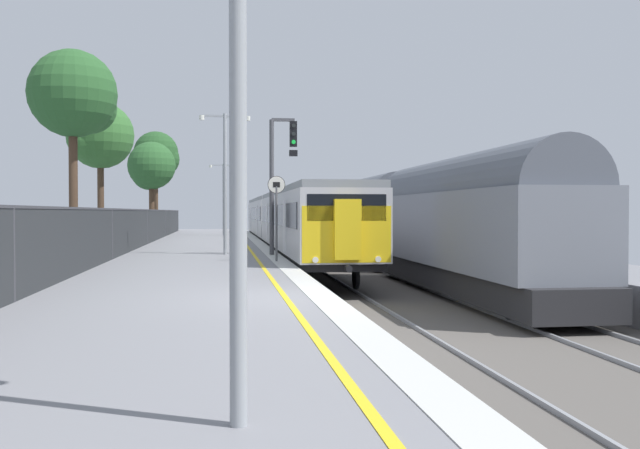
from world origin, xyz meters
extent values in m
cube|color=gray|center=(-2.50, 0.00, -0.50)|extent=(6.40, 110.00, 1.00)
cube|color=silver|center=(0.40, 0.00, 0.01)|extent=(0.60, 110.00, 0.01)
cube|color=yellow|center=(-0.35, 0.00, 0.01)|extent=(0.12, 110.00, 0.01)
cube|color=#56514C|center=(6.20, 0.00, -1.10)|extent=(11.00, 110.00, 0.20)
cube|color=gray|center=(1.38, 0.00, -0.96)|extent=(0.07, 110.00, 0.08)
cube|color=gray|center=(2.82, 0.00, -0.96)|extent=(0.07, 110.00, 0.08)
cube|color=gray|center=(5.38, 0.00, -0.96)|extent=(0.07, 110.00, 0.08)
cube|color=gray|center=(6.82, 0.00, -0.96)|extent=(0.07, 110.00, 0.08)
cube|color=#B7B7BC|center=(2.10, 16.67, 1.27)|extent=(2.80, 19.91, 2.30)
cube|color=black|center=(2.10, 16.67, -0.01)|extent=(2.64, 19.31, 0.25)
cube|color=gray|center=(2.10, 16.67, 2.54)|extent=(2.68, 19.91, 0.24)
cube|color=black|center=(0.69, 16.67, 1.57)|extent=(0.02, 18.31, 0.84)
cube|color=silver|center=(0.69, 11.69, 1.17)|extent=(0.03, 1.10, 1.90)
cube|color=silver|center=(0.69, 21.64, 1.17)|extent=(0.03, 1.10, 1.90)
cylinder|color=black|center=(1.32, 9.31, -0.50)|extent=(0.12, 0.84, 0.84)
cylinder|color=black|center=(2.88, 9.31, -0.50)|extent=(0.12, 0.84, 0.84)
cylinder|color=black|center=(1.32, 24.02, -0.50)|extent=(0.12, 0.84, 0.84)
cylinder|color=black|center=(2.88, 24.02, -0.50)|extent=(0.12, 0.84, 0.84)
cube|color=#B7B7BC|center=(2.10, 37.17, 1.27)|extent=(2.80, 19.91, 2.30)
cube|color=black|center=(2.10, 37.17, -0.01)|extent=(2.64, 19.31, 0.25)
cube|color=gray|center=(2.10, 37.17, 2.54)|extent=(2.68, 19.91, 0.24)
cube|color=black|center=(0.69, 37.17, 1.57)|extent=(0.02, 18.31, 0.84)
cube|color=silver|center=(0.69, 32.19, 1.17)|extent=(0.03, 1.10, 1.90)
cube|color=silver|center=(0.69, 42.15, 1.17)|extent=(0.03, 1.10, 1.90)
cylinder|color=black|center=(1.32, 29.82, -0.50)|extent=(0.12, 0.84, 0.84)
cylinder|color=black|center=(2.88, 29.82, -0.50)|extent=(0.12, 0.84, 0.84)
cylinder|color=black|center=(1.32, 44.52, -0.50)|extent=(0.12, 0.84, 0.84)
cylinder|color=black|center=(2.88, 44.52, -0.50)|extent=(0.12, 0.84, 0.84)
cube|color=yellow|center=(2.10, 6.75, 1.02)|extent=(2.70, 0.10, 1.70)
cube|color=black|center=(2.10, 6.74, 1.82)|extent=(2.40, 0.08, 0.80)
cube|color=yellow|center=(2.10, 6.61, 1.17)|extent=(0.80, 0.24, 1.80)
cylinder|color=white|center=(1.15, 6.69, 0.27)|extent=(0.18, 0.06, 0.18)
cylinder|color=white|center=(3.05, 6.69, 0.27)|extent=(0.18, 0.06, 0.18)
cylinder|color=black|center=(2.10, 6.46, 0.02)|extent=(0.20, 0.35, 0.20)
cube|color=black|center=(2.10, 37.17, 2.79)|extent=(0.60, 0.90, 0.20)
cube|color=#232326|center=(6.10, 7.60, -0.38)|extent=(2.30, 14.57, 0.79)
cube|color=slate|center=(6.10, 7.60, 1.15)|extent=(2.60, 13.77, 2.27)
cylinder|color=#515660|center=(6.10, 7.60, 2.29)|extent=(2.39, 13.37, 2.39)
cylinder|color=black|center=(5.32, 2.32, -0.50)|extent=(0.12, 0.84, 0.84)
cylinder|color=black|center=(6.88, 2.32, -0.50)|extent=(0.12, 0.84, 0.84)
cylinder|color=black|center=(5.32, 12.89, -0.50)|extent=(0.12, 0.84, 0.84)
cylinder|color=black|center=(6.88, 12.89, -0.50)|extent=(0.12, 0.84, 0.84)
cube|color=#232326|center=(6.10, 22.97, -0.38)|extent=(2.30, 14.57, 0.79)
cube|color=slate|center=(6.10, 22.97, 1.15)|extent=(2.60, 13.77, 2.27)
cylinder|color=#515660|center=(6.10, 22.97, 2.29)|extent=(2.39, 13.37, 2.39)
cylinder|color=black|center=(5.32, 17.69, -0.50)|extent=(0.12, 0.84, 0.84)
cylinder|color=black|center=(6.88, 17.69, -0.50)|extent=(0.12, 0.84, 0.84)
cylinder|color=black|center=(5.32, 28.26, -0.50)|extent=(0.12, 0.84, 0.84)
cylinder|color=black|center=(6.88, 28.26, -0.50)|extent=(0.12, 0.84, 0.84)
cube|color=#232326|center=(6.10, 38.34, -0.38)|extent=(2.30, 14.57, 0.79)
cube|color=slate|center=(6.10, 38.34, 1.15)|extent=(2.60, 13.77, 2.27)
cylinder|color=#515660|center=(6.10, 38.34, 2.29)|extent=(2.39, 13.37, 2.39)
cylinder|color=black|center=(5.32, 33.06, -0.50)|extent=(0.12, 0.84, 0.84)
cylinder|color=black|center=(6.88, 33.06, -0.50)|extent=(0.12, 0.84, 0.84)
cylinder|color=black|center=(5.32, 43.63, -0.50)|extent=(0.12, 0.84, 0.84)
cylinder|color=black|center=(6.88, 43.63, -0.50)|extent=(0.12, 0.84, 0.84)
cube|color=#232326|center=(6.10, 53.71, -0.38)|extent=(2.30, 14.57, 0.79)
cube|color=slate|center=(6.10, 53.71, 1.15)|extent=(2.60, 13.77, 2.27)
cylinder|color=#515660|center=(6.10, 53.71, 2.29)|extent=(2.39, 13.37, 2.39)
cylinder|color=black|center=(5.32, 48.43, -0.50)|extent=(0.12, 0.84, 0.84)
cylinder|color=black|center=(6.88, 48.43, -0.50)|extent=(0.12, 0.84, 0.84)
cylinder|color=black|center=(5.32, 59.00, -0.50)|extent=(0.12, 0.84, 0.84)
cylinder|color=black|center=(6.88, 59.00, -0.50)|extent=(0.12, 0.84, 0.84)
cylinder|color=#47474C|center=(0.35, 13.56, 2.65)|extent=(0.18, 0.18, 5.29)
cube|color=#47474C|center=(0.80, 13.56, 5.29)|extent=(0.90, 0.12, 0.12)
cube|color=black|center=(1.20, 13.56, 4.74)|extent=(0.28, 0.20, 1.00)
cylinder|color=black|center=(1.20, 13.44, 5.06)|extent=(0.16, 0.04, 0.16)
cylinder|color=black|center=(1.20, 13.44, 4.74)|extent=(0.16, 0.04, 0.16)
cylinder|color=#19D83F|center=(1.20, 13.44, 4.42)|extent=(0.16, 0.04, 0.16)
cube|color=black|center=(1.20, 13.56, 3.99)|extent=(0.32, 0.16, 0.24)
cylinder|color=#59595B|center=(0.25, 9.91, 1.28)|extent=(0.08, 0.08, 2.56)
cylinder|color=black|center=(0.25, 9.91, 2.61)|extent=(0.59, 0.02, 0.59)
cylinder|color=silver|center=(0.25, 9.90, 2.61)|extent=(0.56, 0.02, 0.56)
cube|color=black|center=(0.25, 9.88, 2.61)|extent=(0.24, 0.01, 0.18)
cylinder|color=#93999E|center=(-1.46, -8.12, 2.61)|extent=(0.14, 0.14, 5.23)
cylinder|color=#93999E|center=(-1.46, 14.09, 2.79)|extent=(0.14, 0.14, 5.57)
cube|color=#93999E|center=(-1.01, 14.09, 5.47)|extent=(0.90, 0.08, 0.08)
cylinder|color=silver|center=(-0.56, 14.09, 5.39)|extent=(0.20, 0.20, 0.18)
cube|color=#93999E|center=(-1.91, 14.09, 5.47)|extent=(0.90, 0.08, 0.08)
cylinder|color=silver|center=(-2.36, 14.09, 5.39)|extent=(0.20, 0.20, 0.18)
cylinder|color=#93999E|center=(-1.46, 36.31, 2.55)|extent=(0.14, 0.14, 5.10)
cube|color=#93999E|center=(-1.01, 36.31, 5.00)|extent=(0.90, 0.08, 0.08)
cylinder|color=silver|center=(-0.56, 36.31, 4.92)|extent=(0.20, 0.20, 0.18)
cube|color=#93999E|center=(-1.91, 36.31, 5.00)|extent=(0.90, 0.08, 0.08)
cylinder|color=silver|center=(-2.36, 36.31, 4.92)|extent=(0.20, 0.20, 0.18)
cube|color=#282B2D|center=(-5.45, 0.00, 0.89)|extent=(0.03, 99.00, 1.79)
cube|color=#38383D|center=(-5.45, 0.00, 1.79)|extent=(0.06, 99.00, 0.06)
cylinder|color=#38383D|center=(-5.45, 0.00, 0.89)|extent=(0.07, 0.07, 1.79)
cylinder|color=#38383D|center=(-5.45, 11.69, 0.89)|extent=(0.07, 0.07, 1.79)
cylinder|color=#38383D|center=(-5.45, 23.38, 0.89)|extent=(0.07, 0.07, 1.79)
cylinder|color=#38383D|center=(-5.45, 35.06, 0.89)|extent=(0.07, 0.07, 1.79)
cylinder|color=#38383D|center=(-5.45, 46.75, 0.89)|extent=(0.07, 0.07, 1.79)
cylinder|color=#473323|center=(-7.20, 19.93, 2.20)|extent=(0.30, 0.30, 4.41)
sphere|color=#33662D|center=(-7.20, 19.93, 5.26)|extent=(3.10, 3.10, 3.10)
sphere|color=#33662D|center=(-7.63, 19.38, 4.87)|extent=(1.75, 1.75, 1.75)
cylinder|color=#473323|center=(-6.41, 39.02, 2.55)|extent=(0.29, 0.29, 5.10)
sphere|color=#234C23|center=(-6.41, 39.02, 6.00)|extent=(3.28, 3.28, 3.28)
sphere|color=#234C23|center=(-5.99, 38.94, 5.59)|extent=(2.62, 2.62, 2.62)
cylinder|color=#473323|center=(-7.26, 14.23, 2.66)|extent=(0.33, 0.33, 5.32)
sphere|color=#285628|center=(-7.26, 14.23, 6.25)|extent=(3.37, 3.37, 3.37)
sphere|color=#285628|center=(-6.74, 14.79, 5.82)|extent=(2.11, 2.11, 2.11)
cylinder|color=#473323|center=(-6.32, 34.76, 1.98)|extent=(0.37, 0.37, 3.95)
sphere|color=#285628|center=(-6.32, 34.76, 4.84)|extent=(3.24, 3.24, 3.24)
sphere|color=#285628|center=(-6.51, 35.19, 4.44)|extent=(2.52, 2.52, 2.52)
camera|label=1|loc=(-1.59, -13.62, 1.70)|focal=38.98mm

